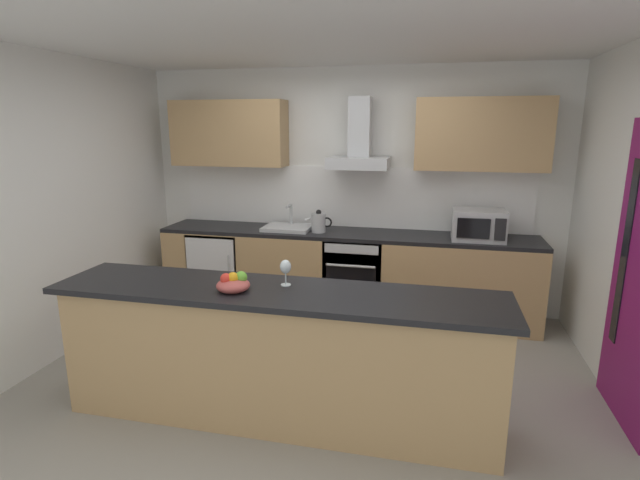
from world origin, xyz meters
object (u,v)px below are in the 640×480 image
object	(u,v)px
oven	(355,274)
sink	(288,227)
microwave	(478,225)
fruit_bowl	(233,284)
refrigerator	(222,268)
wine_glass	(286,268)
kettle	(319,222)
range_hood	(359,146)

from	to	relation	value
oven	sink	bearing A→B (deg)	179.15
sink	oven	bearing A→B (deg)	-0.85
microwave	sink	distance (m)	1.96
oven	fruit_bowl	size ratio (longest dim) A/B	3.64
refrigerator	wine_glass	distance (m)	2.43
refrigerator	wine_glass	size ratio (longest dim) A/B	4.78
oven	microwave	world-z (taller)	microwave
kettle	wine_glass	bearing A→B (deg)	-83.54
kettle	wine_glass	distance (m)	1.90
refrigerator	fruit_bowl	world-z (taller)	fruit_bowl
wine_glass	range_hood	bearing A→B (deg)	85.06
oven	range_hood	xyz separation A→B (m)	(0.00, 0.13, 1.33)
refrigerator	wine_glass	bearing A→B (deg)	-54.84
kettle	range_hood	xyz separation A→B (m)	(0.39, 0.16, 0.78)
microwave	kettle	bearing A→B (deg)	-179.79
kettle	range_hood	size ratio (longest dim) A/B	0.40
microwave	sink	size ratio (longest dim) A/B	1.00
refrigerator	range_hood	bearing A→B (deg)	4.94
range_hood	wine_glass	size ratio (longest dim) A/B	4.05
refrigerator	microwave	size ratio (longest dim) A/B	1.70
oven	wine_glass	bearing A→B (deg)	-95.27
sink	wine_glass	xyz separation A→B (m)	(0.57, -1.93, 0.14)
oven	wine_glass	size ratio (longest dim) A/B	4.50
range_hood	fruit_bowl	world-z (taller)	range_hood
kettle	wine_glass	world-z (taller)	kettle
refrigerator	fruit_bowl	size ratio (longest dim) A/B	3.86
range_hood	wine_glass	xyz separation A→B (m)	(-0.18, -2.05, -0.72)
wine_glass	fruit_bowl	size ratio (longest dim) A/B	0.81
refrigerator	sink	world-z (taller)	sink
refrigerator	fruit_bowl	xyz separation A→B (m)	(1.05, -2.10, 0.57)
microwave	fruit_bowl	size ratio (longest dim) A/B	2.27
kettle	range_hood	bearing A→B (deg)	22.66
microwave	wine_glass	distance (m)	2.35
sink	range_hood	world-z (taller)	range_hood
sink	kettle	xyz separation A→B (m)	(0.35, -0.04, 0.08)
microwave	sink	bearing A→B (deg)	178.86
oven	kettle	distance (m)	0.67
kettle	sink	bearing A→B (deg)	172.75
sink	refrigerator	bearing A→B (deg)	-179.00
refrigerator	kettle	xyz separation A→B (m)	(1.14, -0.03, 0.58)
range_hood	fruit_bowl	xyz separation A→B (m)	(-0.48, -2.23, -0.79)
wine_glass	sink	bearing A→B (deg)	106.30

